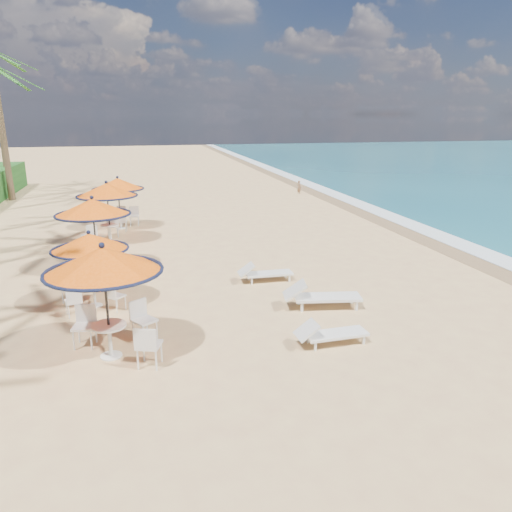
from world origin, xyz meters
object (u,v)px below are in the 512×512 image
Objects in this scene: station_1 at (89,252)px; lounger_near at (329,333)px; station_2 at (93,216)px; station_4 at (119,190)px; lounger_mid at (320,296)px; lounger_far at (263,273)px; station_3 at (106,195)px; station_0 at (107,274)px.

station_1 is 1.24× the size of lounger_near.
station_2 is at bearing 91.79° from station_1.
lounger_mid is at bearing -64.54° from station_4.
lounger_far is at bearing 119.89° from lounger_mid.
lounger_far reaches higher than lounger_near.
lounger_near is at bearing -34.46° from station_1.
station_4 is at bearing 80.56° from station_3.
lounger_far is (4.59, 4.27, -1.65)m from station_0.
lounger_near is 0.79× the size of lounger_mid.
station_1 is at bearing -168.53° from lounger_far.
station_3 is at bearing 112.73° from lounger_near.
station_4 is at bearing 125.05° from lounger_mid.
station_0 is at bearing 170.14° from lounger_near.
station_4 reaches higher than station_1.
station_2 is at bearing 155.81° from lounger_far.
station_0 reaches higher than station_4.
lounger_mid is (6.31, -5.05, -1.57)m from station_2.
station_1 is 0.84× the size of station_2.
station_2 is 9.42m from lounger_near.
lounger_near is at bearing -70.37° from station_4.
station_1 is at bearing -88.21° from station_2.
lounger_near is at bearing -64.44° from station_3.
lounger_mid reaches higher than lounger_near.
station_0 reaches higher than lounger_near.
station_2 is 4.14m from station_3.
lounger_mid is at bearing 72.22° from lounger_near.
station_3 is 1.48× the size of lounger_near.
station_1 is 5.50m from lounger_far.
station_1 is 6.92m from lounger_near.
station_3 is 2.70m from station_4.
lounger_far is (-0.36, 4.88, 0.00)m from lounger_near.
station_1 is at bearing 142.71° from lounger_near.
lounger_far is (5.24, 1.03, -1.32)m from station_1.
lounger_near is 4.89m from lounger_far.
station_0 is at bearing -136.77° from lounger_far.
station_4 is (0.57, 10.27, 0.21)m from station_1.
station_0 is at bearing -89.64° from station_4.
station_2 is 6.83m from station_4.
lounger_far is at bearing -63.16° from station_4.
lounger_near is at bearing -85.46° from lounger_far.
station_2 reaches higher than lounger_mid.
station_4 is 1.41× the size of lounger_near.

